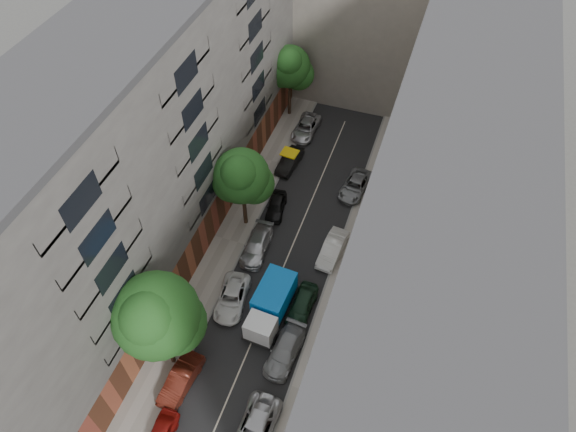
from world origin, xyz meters
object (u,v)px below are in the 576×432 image
at_px(tarp_truck, 271,305).
at_px(car_right_0, 255,431).
at_px(car_left_4, 276,206).
at_px(tree_near, 157,318).
at_px(car_left_5, 290,161).
at_px(car_right_1, 285,351).
at_px(car_right_3, 332,249).
at_px(tree_mid, 242,178).
at_px(lamp_post, 175,308).
at_px(car_right_2, 302,305).
at_px(pedestrian, 383,195).
at_px(tree_far, 290,69).
at_px(car_right_4, 355,186).
at_px(car_left_1, 181,380).
at_px(car_left_3, 257,246).
at_px(car_left_6, 306,127).
at_px(car_left_2, 232,298).

xyz_separation_m(tarp_truck, car_right_0, (2.20, -9.13, -0.78)).
bearing_deg(car_left_4, tree_near, -105.50).
bearing_deg(car_right_0, car_left_4, 105.89).
relative_size(car_left_5, car_right_1, 0.89).
bearing_deg(car_left_4, car_right_3, -34.88).
height_order(tarp_truck, car_left_4, tarp_truck).
distance_m(tarp_truck, tree_mid, 10.82).
bearing_deg(lamp_post, car_right_2, 32.50).
distance_m(car_right_1, pedestrian, 18.31).
height_order(tree_mid, pedestrian, tree_mid).
xyz_separation_m(car_left_4, tree_far, (-3.43, 14.13, 5.36)).
bearing_deg(car_right_1, pedestrian, 83.17).
distance_m(car_right_0, lamp_post, 10.20).
height_order(car_right_4, tree_far, tree_far).
height_order(car_right_3, lamp_post, lamp_post).
distance_m(tarp_truck, car_left_1, 8.66).
distance_m(car_left_5, car_right_1, 20.80).
bearing_deg(car_right_1, car_left_4, 116.90).
bearing_deg(tree_near, lamp_post, 99.62).
bearing_deg(car_right_3, lamp_post, -123.51).
bearing_deg(car_left_1, car_left_3, 91.67).
distance_m(car_right_2, car_right_4, 14.42).
bearing_deg(tree_far, tree_near, -87.55).
distance_m(tree_mid, tree_far, 16.64).
bearing_deg(car_left_6, pedestrian, -35.53).
relative_size(car_right_4, tree_mid, 0.55).
xyz_separation_m(tarp_truck, car_left_6, (-4.20, 22.47, -0.84)).
xyz_separation_m(car_left_2, tree_mid, (-2.04, 8.13, 5.34)).
bearing_deg(car_left_5, car_left_2, -81.55).
height_order(car_right_0, tree_far, tree_far).
bearing_deg(car_right_4, car_right_1, -84.97).
bearing_deg(car_left_6, car_left_1, -88.87).
distance_m(car_left_2, pedestrian, 17.56).
relative_size(car_left_4, tree_far, 0.45).
relative_size(tree_far, pedestrian, 4.96).
bearing_deg(car_right_3, car_right_2, -92.78).
xyz_separation_m(car_left_2, lamp_post, (-2.50, -3.96, 3.37)).
height_order(car_left_5, pedestrian, pedestrian).
relative_size(tarp_truck, car_right_1, 1.26).
height_order(car_right_3, tree_far, tree_far).
distance_m(car_left_5, car_right_0, 26.77).
relative_size(car_right_0, tree_near, 0.54).
bearing_deg(car_left_5, car_left_4, -77.11).
distance_m(car_left_3, car_left_5, 11.23).
xyz_separation_m(car_left_6, car_right_4, (7.20, -6.80, -0.02)).
xyz_separation_m(car_right_4, tree_near, (-8.50, -21.90, 6.01)).
xyz_separation_m(car_left_2, car_right_4, (6.40, 15.60, -0.01)).
bearing_deg(car_right_3, car_left_4, 158.08).
bearing_deg(car_right_3, car_right_4, 94.57).
xyz_separation_m(tree_far, pedestrian, (12.63, -9.76, -5.01)).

